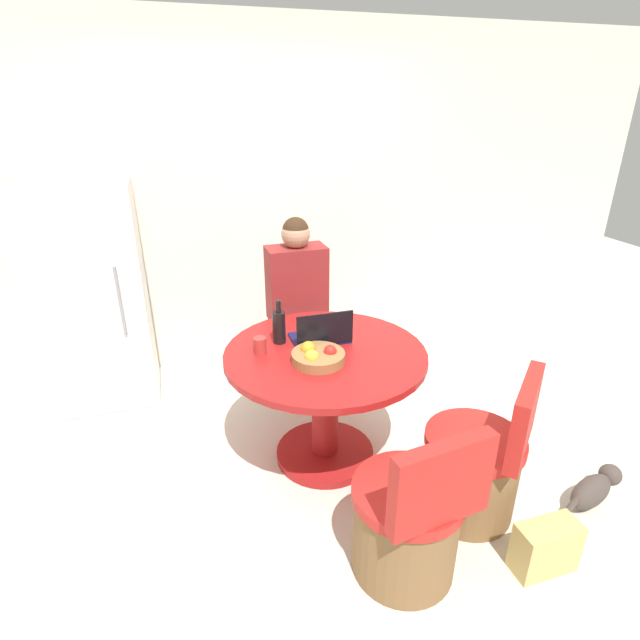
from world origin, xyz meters
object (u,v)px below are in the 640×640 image
(handbag, at_px, (546,547))
(person_seated, at_px, (295,302))
(dining_table, at_px, (325,386))
(chair_near_right_corner, at_px, (475,468))
(bottle, at_px, (279,326))
(chair_near_camera, at_px, (408,524))
(cat, at_px, (594,489))
(fruit_bowl, at_px, (318,356))
(laptop, at_px, (321,335))
(refrigerator, at_px, (90,299))

(handbag, bearing_deg, person_seated, 110.11)
(dining_table, distance_m, person_seated, 0.83)
(chair_near_right_corner, distance_m, handbag, 0.47)
(chair_near_right_corner, relative_size, bottle, 3.25)
(chair_near_camera, bearing_deg, bottle, -79.98)
(chair_near_right_corner, xyz_separation_m, cat, (0.67, -0.16, -0.19))
(person_seated, bearing_deg, handbag, 110.11)
(person_seated, distance_m, handbag, 2.09)
(chair_near_camera, height_order, fruit_bowl, chair_near_camera)
(laptop, xyz_separation_m, cat, (1.27, -0.94, -0.69))
(person_seated, relative_size, laptop, 4.03)
(chair_near_right_corner, bearing_deg, fruit_bowl, -81.61)
(person_seated, height_order, laptop, person_seated)
(refrigerator, relative_size, chair_near_camera, 1.82)
(refrigerator, xyz_separation_m, person_seated, (1.36, -0.35, -0.05))
(refrigerator, height_order, handbag, refrigerator)
(dining_table, bearing_deg, refrigerator, 139.02)
(laptop, distance_m, handbag, 1.54)
(bottle, relative_size, handbag, 0.88)
(dining_table, relative_size, laptop, 3.46)
(laptop, distance_m, cat, 1.72)
(chair_near_right_corner, bearing_deg, handbag, 63.03)
(refrigerator, xyz_separation_m, fruit_bowl, (1.25, -1.25, -0.01))
(refrigerator, relative_size, handbag, 5.18)
(person_seated, bearing_deg, refrigerator, -14.47)
(dining_table, distance_m, laptop, 0.30)
(chair_near_right_corner, height_order, handbag, chair_near_right_corner)
(person_seated, xyz_separation_m, bottle, (-0.26, -0.61, 0.11))
(dining_table, xyz_separation_m, cat, (1.28, -0.82, -0.41))
(person_seated, bearing_deg, cat, 127.52)
(bottle, relative_size, cat, 0.60)
(chair_near_right_corner, height_order, chair_near_camera, same)
(refrigerator, distance_m, person_seated, 1.41)
(bottle, bearing_deg, chair_near_right_corner, -45.64)
(dining_table, bearing_deg, chair_near_camera, -83.23)
(refrigerator, distance_m, fruit_bowl, 1.77)
(chair_near_right_corner, xyz_separation_m, person_seated, (-0.57, 1.45, 0.44))
(chair_near_right_corner, distance_m, cat, 0.72)
(dining_table, height_order, laptop, laptop)
(cat, bearing_deg, chair_near_camera, 168.00)
(chair_near_camera, xyz_separation_m, person_seated, (-0.07, 1.69, 0.44))
(chair_near_camera, relative_size, person_seated, 0.64)
(handbag, bearing_deg, dining_table, 123.95)
(laptop, bearing_deg, fruit_bowl, 67.55)
(person_seated, distance_m, laptop, 0.68)
(handbag, bearing_deg, bottle, 126.71)
(fruit_bowl, bearing_deg, person_seated, 82.53)
(chair_near_camera, xyz_separation_m, cat, (1.17, 0.07, -0.19))
(handbag, bearing_deg, fruit_bowl, 129.54)
(fruit_bowl, bearing_deg, cat, -27.66)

